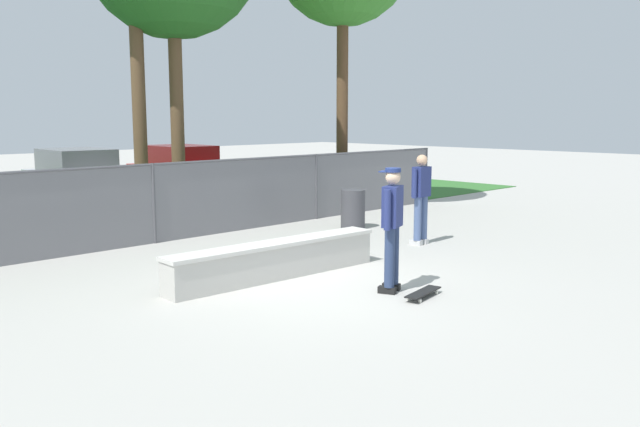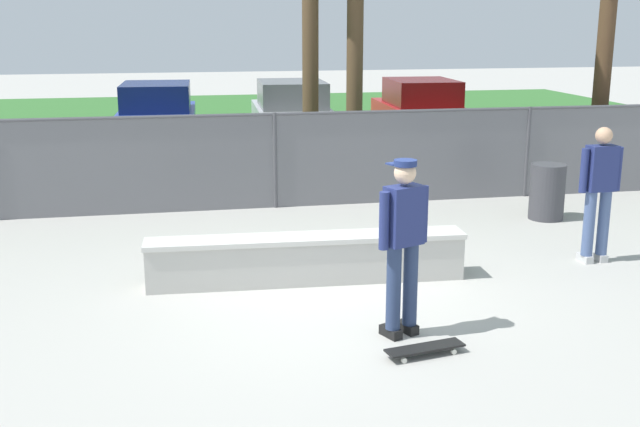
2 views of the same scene
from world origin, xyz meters
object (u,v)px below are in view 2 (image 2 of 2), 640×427
skateboard (425,348)px  car_silver (293,115)px  bystander (599,188)px  concrete_ledge (307,259)px  car_red (422,112)px  trash_bin (547,192)px  skateboarder (403,239)px  car_blue (157,118)px

skateboard → car_silver: (0.73, 12.57, 0.77)m
car_silver → bystander: size_ratio=2.35×
concrete_ledge → car_red: size_ratio=0.92×
trash_bin → skateboard: bearing=-127.7°
car_red → skateboard: bearing=-108.1°
car_silver → concrete_ledge: bearing=-98.2°
skateboarder → concrete_ledge: bearing=109.5°
bystander → skateboard: bearing=-142.6°
concrete_ledge → skateboard: concrete_ledge is taller
car_silver → bystander: 10.43m
trash_bin → bystander: bearing=-101.3°
concrete_ledge → bystander: (3.93, 0.07, 0.71)m
skateboard → concrete_ledge: bearing=107.4°
concrete_ledge → bystander: bearing=1.0°
skateboard → trash_bin: trash_bin is taller
car_silver → car_red: same height
car_blue → trash_bin: size_ratio=4.74×
skateboarder → bystander: skateboarder is taller
concrete_ledge → car_red: bearing=64.5°
car_silver → bystander: bearing=-76.4°
skateboard → bystander: (3.18, 2.43, 0.94)m
car_silver → trash_bin: 8.40m
skateboarder → car_silver: skateboarder is taller
car_red → trash_bin: car_red is taller
skateboarder → skateboard: skateboarder is taller
car_silver → car_red: bearing=-2.5°
concrete_ledge → car_blue: bearing=100.3°
car_silver → bystander: (2.46, -10.13, 0.17)m
trash_bin → car_blue: bearing=128.4°
skateboarder → car_silver: 12.08m
car_blue → car_silver: same height
concrete_ledge → skateboarder: (0.66, -1.85, 0.73)m
skateboard → car_silver: bearing=86.7°
bystander → trash_bin: bystander is taller
car_silver → trash_bin: (2.91, -7.87, -0.39)m
skateboard → bystander: size_ratio=0.45×
skateboard → car_blue: 12.85m
car_red → trash_bin: bearing=-93.2°
car_blue → bystander: size_ratio=2.35×
car_red → bystander: 10.03m
skateboard → trash_bin: size_ratio=0.91×
car_blue → trash_bin: bearing=-51.6°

